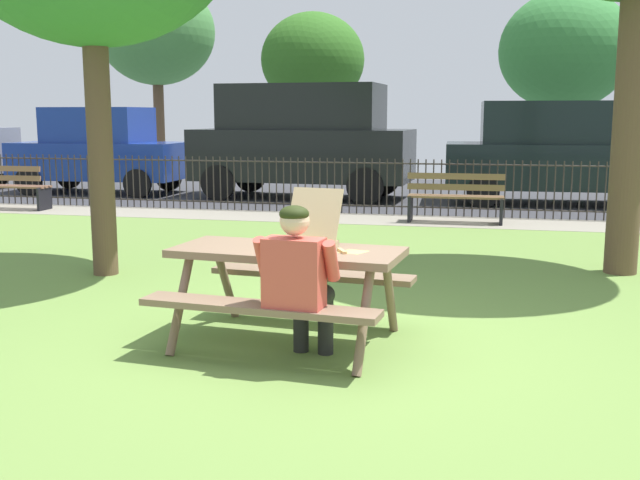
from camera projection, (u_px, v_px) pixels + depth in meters
name	position (u px, v px, depth m)	size (l,w,h in m)	color
ground	(364.00, 289.00, 7.94)	(28.00, 11.93, 0.02)	olive
cobblestone_walkway	(413.00, 221.00, 13.01)	(28.00, 1.40, 0.01)	gray
street_asphalt	(433.00, 194.00, 17.44)	(28.00, 7.82, 0.01)	#38383D
picnic_table_foreground	(287.00, 270.00, 5.94)	(1.93, 1.65, 0.79)	#7D624C
pizza_box_open	(307.00, 237.00, 5.91)	(0.52, 0.60, 0.46)	tan
pizza_slice_on_table	(351.00, 251.00, 5.76)	(0.26, 0.24, 0.02)	#ECD564
adult_at_table	(299.00, 278.00, 5.38)	(0.63, 0.62, 1.19)	black
iron_fence_streetside	(418.00, 187.00, 13.59)	(19.75, 0.03, 1.02)	#2D2823
park_bench_left	(8.00, 188.00, 14.50)	(1.60, 0.47, 0.85)	brown
park_bench_center	(455.00, 199.00, 12.65)	(1.60, 0.46, 0.85)	brown
parked_car_left	(100.00, 150.00, 17.43)	(3.92, 1.88, 1.98)	navy
parked_car_center	(303.00, 138.00, 16.32)	(4.78, 2.24, 2.46)	black
parked_car_right	(562.00, 150.00, 15.19)	(4.68, 2.11, 2.08)	black
far_tree_left	(156.00, 32.00, 24.19)	(3.78, 3.78, 6.16)	brown
far_tree_midleft	(313.00, 61.00, 23.23)	(3.21, 3.21, 4.94)	brown
far_tree_center	(565.00, 51.00, 21.59)	(3.76, 3.76, 5.33)	brown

